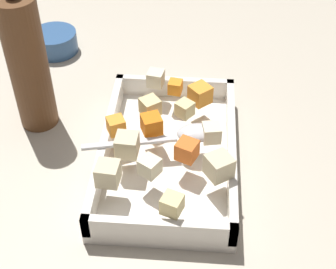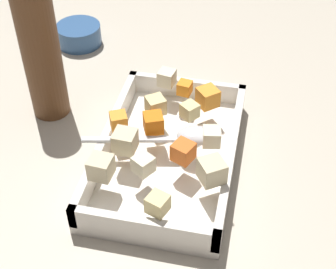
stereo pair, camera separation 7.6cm
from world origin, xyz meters
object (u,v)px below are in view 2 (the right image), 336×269
at_px(pepper_mill, 41,54).
at_px(small_prep_bowl, 79,35).
at_px(baking_dish, 168,156).
at_px(serving_spoon, 188,136).

distance_m(pepper_mill, small_prep_bowl, 0.24).
height_order(pepper_mill, small_prep_bowl, pepper_mill).
relative_size(baking_dish, serving_spoon, 1.58).
xyz_separation_m(serving_spoon, pepper_mill, (-0.08, -0.26, 0.06)).
distance_m(serving_spoon, small_prep_bowl, 0.42).
height_order(serving_spoon, small_prep_bowl, serving_spoon).
distance_m(baking_dish, small_prep_bowl, 0.40).
height_order(serving_spoon, pepper_mill, pepper_mill).
xyz_separation_m(baking_dish, pepper_mill, (-0.09, -0.23, 0.10)).
bearing_deg(pepper_mill, serving_spoon, 72.45).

